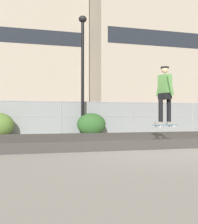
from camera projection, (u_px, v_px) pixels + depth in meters
ground_plane at (166, 152)px, 8.22m from camera, size 120.00×120.00×0.00m
gravel_berm at (134, 140)px, 10.61m from camera, size 15.94×3.92×0.30m
skateboard at (165, 125)px, 8.27m from camera, size 0.82×0.37×0.07m
skater at (165, 91)px, 8.29m from camera, size 0.72×0.62×1.73m
chain_fence at (97, 118)px, 15.87m from camera, size 20.48×0.06×1.85m
street_lamp at (83, 60)px, 15.02m from camera, size 0.44×0.44×6.40m
parked_car_near at (42, 119)px, 17.55m from camera, size 4.43×2.01×1.66m
parked_car_mid at (146, 119)px, 19.23m from camera, size 4.55×2.26×1.66m
library_building at (0, 58)px, 51.18m from camera, size 30.44×11.58×23.15m
office_block at (155, 64)px, 53.32m from camera, size 25.73×15.88×21.69m
shrub_center at (91, 124)px, 15.01m from camera, size 1.54×1.26×1.19m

